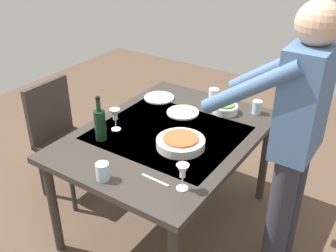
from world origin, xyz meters
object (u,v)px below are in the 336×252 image
object	(u,v)px
chair_near	(60,132)
dinner_plate_far	(159,98)
wine_glass_right	(115,116)
dinner_plate_near	(183,112)
water_cup_far_left	(257,107)
water_cup_near_right	(103,171)
side_bowl_salad	(225,108)
wine_glass_left	(183,172)
person_server	(294,136)
wine_bottle	(100,124)
water_cup_near_left	(214,95)
dining_table	(168,142)
serving_bowl_pasta	(181,142)

from	to	relation	value
chair_near	dinner_plate_far	world-z (taller)	chair_near
wine_glass_right	dinner_plate_near	bearing A→B (deg)	151.87
wine_glass_right	water_cup_far_left	bearing A→B (deg)	137.61
water_cup_near_right	dinner_plate_far	size ratio (longest dim) A/B	0.43
side_bowl_salad	dinner_plate_near	size ratio (longest dim) A/B	0.78
dinner_plate_far	wine_glass_left	bearing A→B (deg)	41.10
person_server	wine_bottle	world-z (taller)	person_server
water_cup_near_left	side_bowl_salad	world-z (taller)	water_cup_near_left
dinner_plate_far	dining_table	bearing A→B (deg)	41.15
wine_glass_right	water_cup_near_left	bearing A→B (deg)	157.42
dining_table	wine_glass_left	world-z (taller)	wine_glass_left
wine_bottle	serving_bowl_pasta	xyz separation A→B (m)	(-0.20, 0.47, -0.08)
dinner_plate_far	chair_near	bearing A→B (deg)	-46.24
wine_bottle	water_cup_near_left	xyz separation A→B (m)	(-0.91, 0.32, -0.06)
water_cup_near_left	wine_bottle	bearing A→B (deg)	-19.11
wine_glass_left	water_cup_near_left	distance (m)	1.13
water_cup_far_left	side_bowl_salad	size ratio (longest dim) A/B	0.53
wine_bottle	dinner_plate_far	distance (m)	0.72
chair_near	serving_bowl_pasta	size ratio (longest dim) A/B	3.03
chair_near	water_cup_far_left	xyz separation A→B (m)	(-0.72, 1.28, 0.27)
person_server	serving_bowl_pasta	world-z (taller)	person_server
wine_glass_left	serving_bowl_pasta	distance (m)	0.42
water_cup_near_right	dinner_plate_far	distance (m)	1.08
chair_near	water_cup_far_left	world-z (taller)	chair_near
water_cup_near_left	water_cup_near_right	xyz separation A→B (m)	(1.23, -0.02, 0.00)
water_cup_far_left	dinner_plate_far	size ratio (longest dim) A/B	0.41
wine_glass_left	dinner_plate_near	distance (m)	0.88
water_cup_far_left	side_bowl_salad	world-z (taller)	water_cup_far_left
side_bowl_salad	chair_near	bearing A→B (deg)	-61.01
water_cup_near_right	dinner_plate_near	size ratio (longest dim) A/B	0.43
wine_glass_right	serving_bowl_pasta	bearing A→B (deg)	96.59
serving_bowl_pasta	water_cup_near_right	bearing A→B (deg)	-18.61
water_cup_far_left	person_server	bearing A→B (deg)	38.01
dining_table	serving_bowl_pasta	size ratio (longest dim) A/B	4.72
wine_glass_right	serving_bowl_pasta	xyz separation A→B (m)	(-0.05, 0.47, -0.07)
side_bowl_salad	wine_bottle	bearing A→B (deg)	-31.90
wine_glass_left	serving_bowl_pasta	bearing A→B (deg)	-146.50
dinner_plate_far	side_bowl_salad	bearing A→B (deg)	97.38
person_server	dinner_plate_near	xyz separation A→B (m)	(-0.25, -0.86, -0.20)
dinner_plate_near	water_cup_far_left	bearing A→B (deg)	123.81
dinner_plate_near	water_cup_near_left	bearing A→B (deg)	166.10
chair_near	wine_bottle	distance (m)	0.71
wine_bottle	person_server	bearing A→B (deg)	107.71
wine_bottle	wine_glass_left	size ratio (longest dim) A/B	1.96
person_server	wine_glass_right	size ratio (longest dim) A/B	11.19
chair_near	dinner_plate_far	distance (m)	0.81
dining_table	dinner_plate_near	world-z (taller)	dinner_plate_near
wine_bottle	dining_table	bearing A→B (deg)	134.73
wine_glass_left	water_cup_near_right	world-z (taller)	wine_glass_left
wine_glass_left	wine_glass_right	world-z (taller)	same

